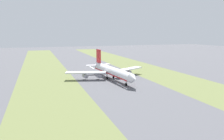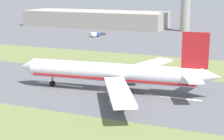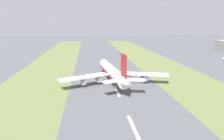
% 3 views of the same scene
% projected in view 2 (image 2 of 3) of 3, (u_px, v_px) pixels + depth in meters
% --- Properties ---
extents(ground_plane, '(800.00, 800.00, 0.00)m').
position_uv_depth(ground_plane, '(103.00, 89.00, 123.77)').
color(ground_plane, '#56565B').
extents(grass_median_west, '(40.00, 600.00, 0.01)m').
position_uv_depth(grass_median_west, '(21.00, 140.00, 83.29)').
color(grass_median_west, olive).
rests_on(grass_median_west, ground).
extents(grass_median_east, '(40.00, 600.00, 0.01)m').
position_uv_depth(grass_median_east, '(145.00, 64.00, 164.26)').
color(grass_median_east, olive).
rests_on(grass_median_east, ground).
extents(centreline_dash_mid, '(1.20, 18.00, 0.01)m').
position_uv_depth(centreline_dash_mid, '(172.00, 97.00, 114.97)').
color(centreline_dash_mid, silver).
rests_on(centreline_dash_mid, ground).
extents(centreline_dash_far, '(1.20, 18.00, 0.01)m').
position_uv_depth(centreline_dash_far, '(59.00, 84.00, 129.98)').
color(centreline_dash_far, silver).
rests_on(centreline_dash_far, ground).
extents(airplane_main_jet, '(63.79, 67.21, 20.20)m').
position_uv_depth(airplane_main_jet, '(118.00, 73.00, 120.22)').
color(airplane_main_jet, white).
rests_on(airplane_main_jet, ground).
extents(terminal_building, '(36.00, 117.23, 12.78)m').
position_uv_depth(terminal_building, '(95.00, 19.00, 307.57)').
color(terminal_building, '#A39E93').
rests_on(terminal_building, ground).
extents(service_truck, '(6.14, 5.33, 3.10)m').
position_uv_depth(service_truck, '(94.00, 34.00, 247.82)').
color(service_truck, '#1E51B2').
rests_on(service_truck, ground).
extents(apron_car, '(4.17, 4.55, 2.03)m').
position_uv_depth(apron_car, '(103.00, 34.00, 256.96)').
color(apron_car, '#4C4C51').
rests_on(apron_car, ground).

